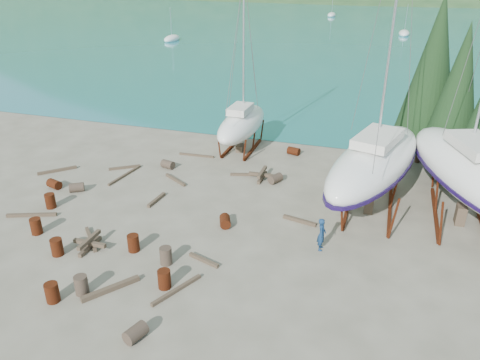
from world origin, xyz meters
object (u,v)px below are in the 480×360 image
(small_sailboat_shore, at_px, (242,124))
(worker, at_px, (322,234))
(large_sailboat_near, at_px, (375,161))
(large_sailboat_far, at_px, (469,169))

(small_sailboat_shore, height_order, worker, small_sailboat_shore)
(small_sailboat_shore, distance_m, worker, 14.29)
(large_sailboat_near, bearing_deg, large_sailboat_far, 18.13)
(large_sailboat_far, bearing_deg, small_sailboat_shore, 135.94)
(large_sailboat_near, distance_m, small_sailboat_shore, 11.94)
(large_sailboat_near, bearing_deg, worker, -94.81)
(worker, bearing_deg, large_sailboat_near, -24.94)
(small_sailboat_shore, bearing_deg, large_sailboat_near, -31.69)
(worker, bearing_deg, large_sailboat_far, -55.57)
(large_sailboat_far, height_order, small_sailboat_shore, large_sailboat_far)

